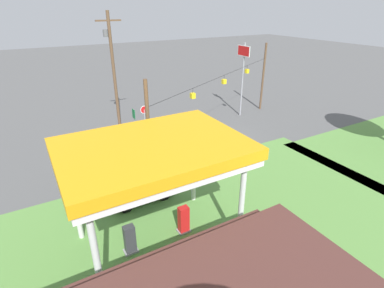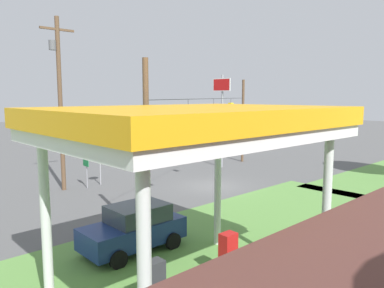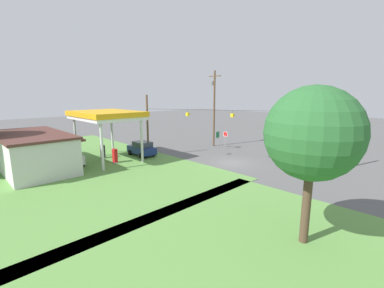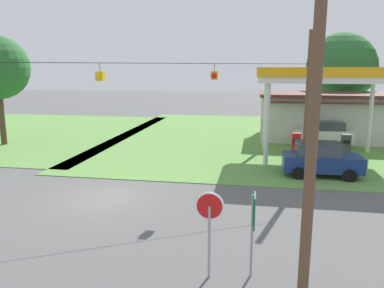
{
  "view_description": "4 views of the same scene",
  "coord_description": "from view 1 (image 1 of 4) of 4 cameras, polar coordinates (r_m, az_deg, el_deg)",
  "views": [
    {
      "loc": [
        15.3,
        21.15,
        11.56
      ],
      "look_at": [
        4.9,
        2.94,
        1.74
      ],
      "focal_mm": 28.0,
      "sensor_mm": 36.0,
      "label": 1
    },
    {
      "loc": [
        18.16,
        17.41,
        6.13
      ],
      "look_at": [
        2.47,
        0.53,
        3.19
      ],
      "focal_mm": 35.0,
      "sensor_mm": 36.0,
      "label": 2
    },
    {
      "loc": [
        -17.25,
        23.04,
        7.71
      ],
      "look_at": [
        3.11,
        3.23,
        2.21
      ],
      "focal_mm": 24.0,
      "sensor_mm": 36.0,
      "label": 3
    },
    {
      "loc": [
        6.58,
        -15.2,
        5.74
      ],
      "look_at": [
        3.3,
        3.74,
        1.87
      ],
      "focal_mm": 35.0,
      "sensor_mm": 36.0,
      "label": 4
    }
  ],
  "objects": [
    {
      "name": "ground_plane",
      "position": [
        28.55,
        5.62,
        1.08
      ],
      "size": [
        160.0,
        160.0,
        0.0
      ],
      "primitive_type": "plane",
      "color": "#565656"
    },
    {
      "name": "gas_station_canopy",
      "position": [
        13.96,
        -7.4,
        -1.83
      ],
      "size": [
        8.45,
        6.12,
        5.83
      ],
      "color": "silver",
      "rests_on": "ground"
    },
    {
      "name": "fuel_pump_near",
      "position": [
        16.98,
        -1.61,
        -14.33
      ],
      "size": [
        0.71,
        0.56,
        1.65
      ],
      "color": "gray",
      "rests_on": "ground"
    },
    {
      "name": "fuel_pump_far",
      "position": [
        16.13,
        -11.75,
        -17.49
      ],
      "size": [
        0.71,
        0.56,
        1.65
      ],
      "color": "gray",
      "rests_on": "ground"
    },
    {
      "name": "car_at_pumps_front",
      "position": [
        19.73,
        -9.74,
        -7.85
      ],
      "size": [
        4.1,
        2.12,
        1.86
      ],
      "rotation": [
        0.0,
        0.0,
        0.0
      ],
      "color": "navy",
      "rests_on": "ground"
    },
    {
      "name": "stop_sign_roadside",
      "position": [
        30.23,
        -9.06,
        5.97
      ],
      "size": [
        0.8,
        0.08,
        2.5
      ],
      "rotation": [
        0.0,
        0.0,
        3.14
      ],
      "color": "#99999E",
      "rests_on": "ground"
    },
    {
      "name": "stop_sign_overhead",
      "position": [
        33.53,
        9.69,
        14.37
      ],
      "size": [
        0.22,
        1.94,
        7.96
      ],
      "color": "gray",
      "rests_on": "ground"
    },
    {
      "name": "route_sign",
      "position": [
        29.65,
        -10.99,
        5.22
      ],
      "size": [
        0.1,
        0.7,
        2.4
      ],
      "color": "gray",
      "rests_on": "ground"
    },
    {
      "name": "utility_pole_main",
      "position": [
        28.68,
        -14.77,
        13.48
      ],
      "size": [
        2.2,
        0.44,
        11.11
      ],
      "color": "brown",
      "rests_on": "ground"
    },
    {
      "name": "signal_span_gantry",
      "position": [
        27.15,
        5.98,
        9.1
      ],
      "size": [
        18.59,
        10.24,
        7.67
      ],
      "color": "brown",
      "rests_on": "ground"
    }
  ]
}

